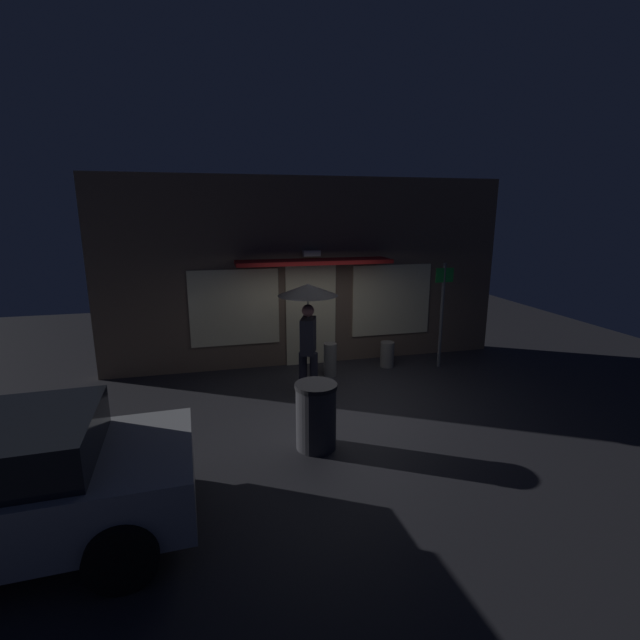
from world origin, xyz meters
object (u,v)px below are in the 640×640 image
object	(u,v)px
sidewalk_bollard_2	(387,354)
trash_bin	(316,416)
street_sign_post	(442,309)
sidewalk_bollard	(330,360)
person_with_umbrella	(308,309)

from	to	relation	value
sidewalk_bollard_2	trash_bin	distance (m)	3.82
street_sign_post	sidewalk_bollard	size ratio (longest dim) A/B	3.29
person_with_umbrella	sidewalk_bollard	distance (m)	1.66
person_with_umbrella	sidewalk_bollard	bearing A→B (deg)	-17.02
sidewalk_bollard_2	sidewalk_bollard	bearing A→B (deg)	-169.54
person_with_umbrella	street_sign_post	world-z (taller)	street_sign_post
street_sign_post	sidewalk_bollard_2	bearing A→B (deg)	165.95
street_sign_post	trash_bin	distance (m)	4.46
person_with_umbrella	sidewalk_bollard_2	distance (m)	2.65
street_sign_post	sidewalk_bollard	world-z (taller)	street_sign_post
sidewalk_bollard_2	person_with_umbrella	bearing A→B (deg)	-151.27
sidewalk_bollard	trash_bin	world-z (taller)	trash_bin
person_with_umbrella	street_sign_post	bearing A→B (deg)	-54.81
person_with_umbrella	street_sign_post	xyz separation A→B (m)	(3.10, 0.82, -0.33)
person_with_umbrella	sidewalk_bollard	xyz separation A→B (m)	(0.65, 0.85, -1.28)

